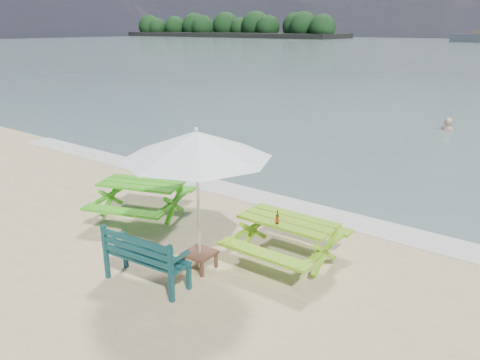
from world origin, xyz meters
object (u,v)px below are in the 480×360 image
Objects in this scene: picnic_table_right at (287,241)px; beer_bottle at (277,219)px; picnic_table_left at (142,201)px; patio_umbrella at (197,145)px; side_table at (200,260)px; swimmer at (446,139)px; park_bench at (147,268)px.

beer_bottle is (-0.06, -0.27, 0.50)m from picnic_table_right.
picnic_table_left reaches higher than picnic_table_right.
picnic_table_right is at bearing 48.07° from patio_umbrella.
picnic_table_right is 1.58m from side_table.
picnic_table_left is 4.63× the size of side_table.
beer_bottle is 0.13× the size of swimmer.
park_bench is 0.58× the size of patio_umbrella.
swimmer is at bearing 78.38° from picnic_table_left.
side_table is 0.20× the size of patio_umbrella.
picnic_table_left reaches higher than side_table.
beer_bottle is (3.48, -0.01, 0.48)m from picnic_table_left.
beer_bottle reaches higher than swimmer.
park_bench reaches higher than swimmer.
park_bench is at bearing -92.51° from swimmer.
side_table is at bearing -137.76° from beer_bottle.
park_bench reaches higher than side_table.
park_bench is at bearing -112.28° from patio_umbrella.
swimmer is (0.32, 14.58, -0.56)m from side_table.
swimmer is at bearing 88.75° from side_table.
patio_umbrella is (2.49, -0.90, 1.81)m from picnic_table_left.
beer_bottle is at bearing 42.24° from side_table.
patio_umbrella is at bearing -137.76° from beer_bottle.
park_bench is 2.92× the size of side_table.
picnic_table_left is 3.55m from picnic_table_right.
picnic_table_left is at bearing 179.85° from beer_bottle.
park_bench is 2.30m from beer_bottle.
patio_umbrella is at bearing -91.25° from swimmer.
swimmer is at bearing 93.09° from picnic_table_right.
beer_bottle is (1.35, 1.77, 0.60)m from park_bench.
patio_umbrella is 14.81m from swimmer.
patio_umbrella reaches higher than side_table.
beer_bottle is (0.99, 0.90, -1.33)m from patio_umbrella.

